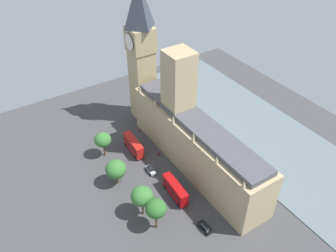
# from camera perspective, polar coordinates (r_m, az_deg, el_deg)

# --- Properties ---
(ground_plane) EXTENTS (125.52, 125.52, 0.00)m
(ground_plane) POSITION_cam_1_polar(r_m,az_deg,el_deg) (109.01, 3.64, -6.79)
(ground_plane) COLOR #424244
(river_thames) EXTENTS (33.98, 112.97, 0.25)m
(river_thames) POSITION_cam_1_polar(r_m,az_deg,el_deg) (125.05, 14.92, -1.30)
(river_thames) COLOR slate
(river_thames) RESTS_ON ground
(parliament_building) EXTENTS (11.39, 55.52, 34.94)m
(parliament_building) POSITION_cam_1_polar(r_m,az_deg,el_deg) (104.21, 4.20, -1.90)
(parliament_building) COLOR tan
(parliament_building) RESTS_ON ground
(clock_tower) EXTENTS (8.26, 8.26, 50.38)m
(clock_tower) POSITION_cam_1_polar(r_m,az_deg,el_deg) (117.00, -4.51, 12.16)
(clock_tower) COLOR tan
(clock_tower) RESTS_ON ground
(double_decker_bus_trailing) EXTENTS (2.98, 10.59, 4.75)m
(double_decker_bus_trailing) POSITION_cam_1_polar(r_m,az_deg,el_deg) (113.10, -5.74, -3.14)
(double_decker_bus_trailing) COLOR red
(double_decker_bus_trailing) RESTS_ON ground
(car_silver_kerbside) EXTENTS (2.00, 4.34, 1.74)m
(car_silver_kerbside) POSITION_cam_1_polar(r_m,az_deg,el_deg) (106.81, -2.88, -7.25)
(car_silver_kerbside) COLOR #B7B7BC
(car_silver_kerbside) RESTS_ON ground
(double_decker_bus_corner) EXTENTS (3.16, 10.63, 4.75)m
(double_decker_bus_corner) POSITION_cam_1_polar(r_m,az_deg,el_deg) (98.81, 1.21, -10.48)
(double_decker_bus_corner) COLOR #B20C0F
(double_decker_bus_corner) RESTS_ON ground
(car_black_near_tower) EXTENTS (1.96, 4.50, 1.74)m
(car_black_near_tower) POSITION_cam_1_polar(r_m,az_deg,el_deg) (93.49, 6.18, -16.37)
(car_black_near_tower) COLOR black
(car_black_near_tower) RESTS_ON ground
(pedestrian_far_end) EXTENTS (0.59, 0.49, 1.57)m
(pedestrian_far_end) POSITION_cam_1_polar(r_m,az_deg,el_deg) (122.28, -4.90, -0.62)
(pedestrian_far_end) COLOR maroon
(pedestrian_far_end) RESTS_ON ground
(pedestrian_leading) EXTENTS (0.54, 0.63, 1.61)m
(pedestrian_leading) POSITION_cam_1_polar(r_m,az_deg,el_deg) (112.19, -1.52, -4.64)
(pedestrian_leading) COLOR maroon
(pedestrian_leading) RESTS_ON ground
(plane_tree_by_river_gate) EXTENTS (6.15, 6.15, 8.48)m
(plane_tree_by_river_gate) POSITION_cam_1_polar(r_m,az_deg,el_deg) (100.92, -8.65, -7.11)
(plane_tree_by_river_gate) COLOR brown
(plane_tree_by_river_gate) RESTS_ON ground
(plane_tree_under_trees) EXTENTS (5.39, 5.39, 8.83)m
(plane_tree_under_trees) POSITION_cam_1_polar(r_m,az_deg,el_deg) (110.42, -10.79, -2.28)
(plane_tree_under_trees) COLOR brown
(plane_tree_under_trees) RESTS_ON ground
(plane_tree_opposite_hall) EXTENTS (5.47, 5.47, 9.83)m
(plane_tree_opposite_hall) POSITION_cam_1_polar(r_m,az_deg,el_deg) (88.28, -2.03, -13.56)
(plane_tree_opposite_hall) COLOR brown
(plane_tree_opposite_hall) RESTS_ON ground
(plane_tree_midblock) EXTENTS (5.99, 5.99, 9.56)m
(plane_tree_midblock) POSITION_cam_1_polar(r_m,az_deg,el_deg) (91.66, -4.33, -11.57)
(plane_tree_midblock) COLOR brown
(plane_tree_midblock) RESTS_ON ground
(street_lamp_slot_10) EXTENTS (0.56, 0.56, 6.99)m
(street_lamp_slot_10) POSITION_cam_1_polar(r_m,az_deg,el_deg) (101.90, -8.16, -7.32)
(street_lamp_slot_10) COLOR black
(street_lamp_slot_10) RESTS_ON ground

